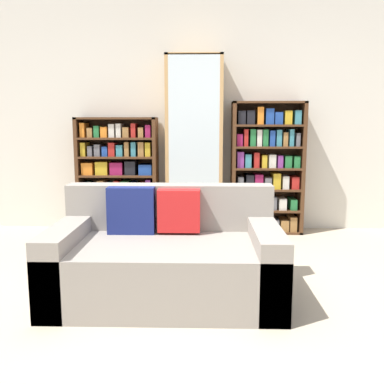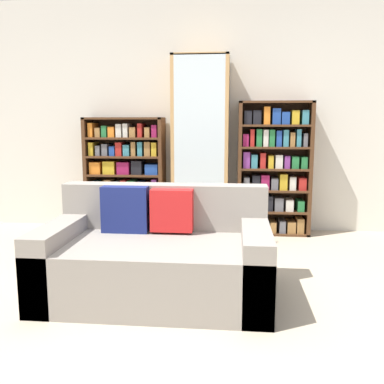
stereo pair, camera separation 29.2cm
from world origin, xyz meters
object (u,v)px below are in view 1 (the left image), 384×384
at_px(display_cabinet, 194,147).
at_px(wine_bottle, 255,228).
at_px(bookshelf_left, 118,176).
at_px(bookshelf_right, 266,169).
at_px(couch, 166,258).

height_order(display_cabinet, wine_bottle, display_cabinet).
relative_size(bookshelf_left, display_cabinet, 0.66).
bearing_deg(bookshelf_right, display_cabinet, -178.88).
height_order(bookshelf_right, wine_bottle, bookshelf_right).
bearing_deg(bookshelf_right, bookshelf_left, 179.99).
bearing_deg(couch, wine_bottle, 59.60).
distance_m(display_cabinet, wine_bottle, 1.17).
bearing_deg(bookshelf_left, display_cabinet, -1.06).
bearing_deg(bookshelf_left, couch, -69.28).
height_order(bookshelf_left, wine_bottle, bookshelf_left).
distance_m(couch, wine_bottle, 1.62).
distance_m(couch, display_cabinet, 2.03).
distance_m(couch, bookshelf_left, 2.08).
xyz_separation_m(couch, display_cabinet, (0.17, 1.89, 0.72)).
relative_size(couch, bookshelf_right, 1.08).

